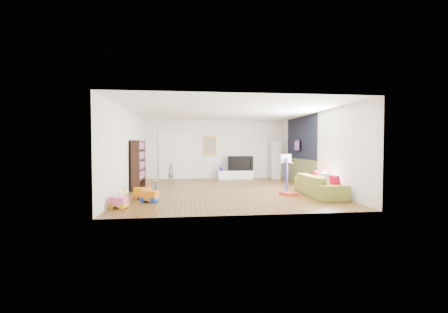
{
  "coord_description": "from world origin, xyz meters",
  "views": [
    {
      "loc": [
        -1.24,
        -10.23,
        1.55
      ],
      "look_at": [
        0.0,
        0.4,
        1.15
      ],
      "focal_mm": 24.0,
      "sensor_mm": 36.0,
      "label": 1
    }
  ],
  "objects": [
    {
      "name": "painting_back",
      "position": [
        -0.25,
        3.71,
        1.55
      ],
      "size": [
        0.62,
        0.06,
        0.92
      ],
      "primitive_type": "cube",
      "color": "gold",
      "rests_on": "wall_back"
    },
    {
      "name": "navy_accent",
      "position": [
        3.23,
        1.4,
        1.85
      ],
      "size": [
        0.01,
        3.2,
        1.7
      ],
      "primitive_type": "cube",
      "color": "black",
      "rests_on": "wall_right"
    },
    {
      "name": "bookshelf",
      "position": [
        -3.03,
        0.56,
        0.86
      ],
      "size": [
        0.35,
        1.19,
        1.72
      ],
      "primitive_type": "cube",
      "rotation": [
        0.0,
        0.0,
        -0.03
      ],
      "color": "black",
      "rests_on": "ground"
    },
    {
      "name": "olive_wainscot",
      "position": [
        3.23,
        1.4,
        0.5
      ],
      "size": [
        0.01,
        3.2,
        1.0
      ],
      "primitive_type": "cube",
      "color": "brown",
      "rests_on": "wall_right"
    },
    {
      "name": "wall_left",
      "position": [
        -3.25,
        0.0,
        1.35
      ],
      "size": [
        0.0,
        7.5,
        2.7
      ],
      "primitive_type": "cube",
      "color": "white",
      "rests_on": "ground"
    },
    {
      "name": "floor",
      "position": [
        0.0,
        0.0,
        0.0
      ],
      "size": [
        6.5,
        7.5,
        0.0
      ],
      "primitive_type": "cube",
      "color": "brown",
      "rests_on": "ground"
    },
    {
      "name": "doorway",
      "position": [
        -1.9,
        3.71,
        1.05
      ],
      "size": [
        1.45,
        0.06,
        2.1
      ],
      "primitive_type": "cube",
      "color": "white",
      "rests_on": "ground"
    },
    {
      "name": "basketball_hoop",
      "position": [
        1.85,
        -1.28,
        0.64
      ],
      "size": [
        0.57,
        0.63,
        1.28
      ],
      "primitive_type": "cube",
      "rotation": [
        0.0,
        0.0,
        0.27
      ],
      "color": "#C33A2A",
      "rests_on": "ground"
    },
    {
      "name": "ride_on_pink",
      "position": [
        -2.97,
        -2.64,
        0.26
      ],
      "size": [
        0.46,
        0.38,
        0.53
      ],
      "primitive_type": "cube",
      "rotation": [
        0.0,
        0.0,
        -0.39
      ],
      "color": "#F3508E",
      "rests_on": "ground"
    },
    {
      "name": "ride_on_orange",
      "position": [
        -2.32,
        -1.94,
        0.3
      ],
      "size": [
        0.52,
        0.42,
        0.6
      ],
      "primitive_type": "cube",
      "rotation": [
        0.0,
        0.0,
        -0.36
      ],
      "color": "orange",
      "rests_on": "ground"
    },
    {
      "name": "pillow_left",
      "position": [
        2.92,
        -2.09,
        0.51
      ],
      "size": [
        0.17,
        0.38,
        0.36
      ],
      "primitive_type": "cube",
      "rotation": [
        0.0,
        0.0,
        0.2
      ],
      "color": "#AA011F",
      "rests_on": "sofa"
    },
    {
      "name": "media_console",
      "position": [
        0.89,
        3.41,
        0.19
      ],
      "size": [
        1.64,
        0.45,
        0.38
      ],
      "primitive_type": "cube",
      "rotation": [
        0.0,
        0.0,
        0.02
      ],
      "color": "white",
      "rests_on": "ground"
    },
    {
      "name": "vase_plant",
      "position": [
        0.23,
        3.38,
        0.57
      ],
      "size": [
        0.35,
        0.31,
        0.38
      ],
      "primitive_type": "imported",
      "rotation": [
        0.0,
        0.0,
        0.05
      ],
      "color": "navy",
      "rests_on": "media_console"
    },
    {
      "name": "wall_front",
      "position": [
        0.0,
        -3.75,
        1.35
      ],
      "size": [
        6.5,
        0.0,
        2.7
      ],
      "primitive_type": "cube",
      "color": "silver",
      "rests_on": "ground"
    },
    {
      "name": "child",
      "position": [
        -2.02,
        2.58,
        0.4
      ],
      "size": [
        0.35,
        0.33,
        0.81
      ],
      "primitive_type": "imported",
      "rotation": [
        0.0,
        0.0,
        3.79
      ],
      "color": "slate",
      "rests_on": "ground"
    },
    {
      "name": "tv",
      "position": [
        1.12,
        3.46,
        0.72
      ],
      "size": [
        1.18,
        0.19,
        0.68
      ],
      "primitive_type": "imported",
      "rotation": [
        0.0,
        0.0,
        -0.03
      ],
      "color": "black",
      "rests_on": "media_console"
    },
    {
      "name": "pillow_center",
      "position": [
        2.96,
        -1.49,
        0.51
      ],
      "size": [
        0.17,
        0.43,
        0.42
      ],
      "primitive_type": "cube",
      "rotation": [
        0.0,
        0.0,
        -0.15
      ],
      "color": "silver",
      "rests_on": "sofa"
    },
    {
      "name": "artwork_right",
      "position": [
        3.17,
        1.6,
        1.55
      ],
      "size": [
        0.04,
        0.56,
        0.46
      ],
      "primitive_type": "cube",
      "color": "#7F3F8C",
      "rests_on": "wall_right"
    },
    {
      "name": "wall_back",
      "position": [
        0.0,
        3.75,
        1.35
      ],
      "size": [
        6.5,
        0.0,
        2.7
      ],
      "primitive_type": "cube",
      "color": "silver",
      "rests_on": "ground"
    },
    {
      "name": "tall_cabinet",
      "position": [
        2.75,
        3.3,
        0.87
      ],
      "size": [
        0.42,
        0.42,
        1.74
      ],
      "primitive_type": "cube",
      "rotation": [
        0.0,
        0.0,
        0.04
      ],
      "color": "silver",
      "rests_on": "ground"
    },
    {
      "name": "sofa",
      "position": [
        2.74,
        -1.48,
        0.32
      ],
      "size": [
        0.92,
        2.22,
        0.64
      ],
      "primitive_type": "imported",
      "rotation": [
        0.0,
        0.0,
        1.54
      ],
      "color": "olive",
      "rests_on": "ground"
    },
    {
      "name": "wall_right",
      "position": [
        3.25,
        0.0,
        1.35
      ],
      "size": [
        0.0,
        7.5,
        2.7
      ],
      "primitive_type": "cube",
      "color": "white",
      "rests_on": "ground"
    },
    {
      "name": "ride_on_yellow",
      "position": [
        -2.6,
        -1.41,
        0.3
      ],
      "size": [
        0.46,
        0.3,
        0.6
      ],
      "primitive_type": "cube",
      "rotation": [
        0.0,
        0.0,
        -0.06
      ],
      "color": "orange",
      "rests_on": "ground"
    },
    {
      "name": "pillow_right",
      "position": [
        2.99,
        -0.81,
        0.51
      ],
      "size": [
        0.18,
        0.41,
        0.4
      ],
      "primitive_type": "cube",
      "rotation": [
        0.0,
        0.0,
        -0.19
      ],
      "color": "#AB0F1E",
      "rests_on": "sofa"
    },
    {
      "name": "ceiling",
      "position": [
        0.0,
        0.0,
        2.7
      ],
      "size": [
        6.5,
        7.5,
        0.0
      ],
      "primitive_type": "cube",
      "color": "white",
      "rests_on": "ground"
    }
  ]
}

